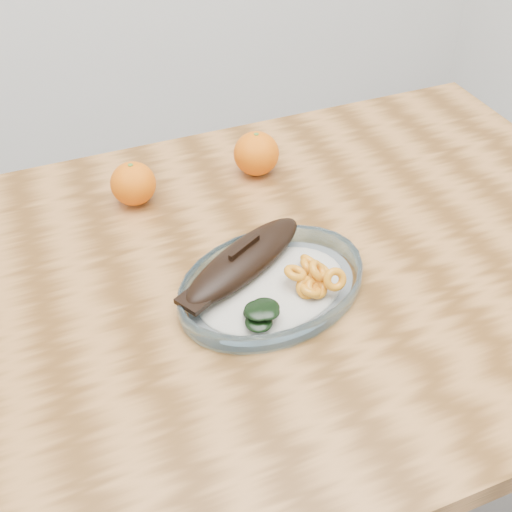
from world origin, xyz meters
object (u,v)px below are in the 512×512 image
Objects in this scene: plated_meal at (271,283)px; orange_right at (256,154)px; dining_table at (269,316)px; orange_left at (133,184)px.

plated_meal and orange_right have the same top height.
plated_meal is at bearing -111.20° from dining_table.
plated_meal is at bearing -66.12° from orange_left.
orange_left reaches higher than dining_table.
plated_meal is 8.04× the size of orange_left.
orange_left is (-0.12, 0.28, 0.02)m from plated_meal.
orange_right is at bearing 59.95° from plated_meal.
orange_right is at bearing 1.53° from orange_left.
plated_meal is (-0.02, -0.05, 0.12)m from dining_table.
orange_left is 0.94× the size of orange_right.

